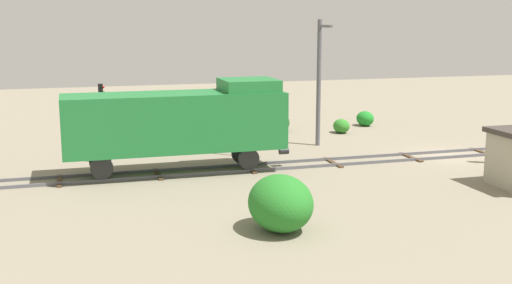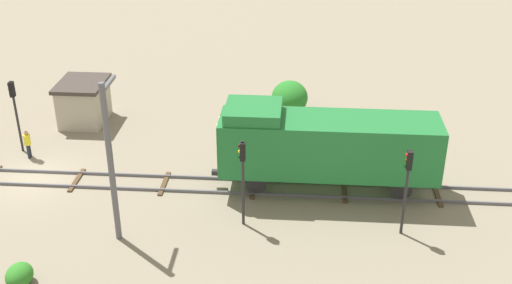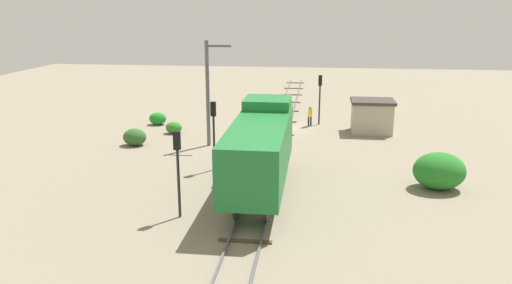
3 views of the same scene
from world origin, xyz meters
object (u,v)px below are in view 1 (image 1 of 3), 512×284
(traffic_signal_mid, at_px, (236,103))
(traffic_signal_far, at_px, (102,109))
(catenary_mast, at_px, (319,80))
(locomotive, at_px, (179,120))
(worker_near_track, at_px, (492,145))

(traffic_signal_mid, distance_m, traffic_signal_far, 7.50)
(traffic_signal_mid, xyz_separation_m, catenary_mast, (1.54, -5.68, 1.08))
(traffic_signal_mid, relative_size, catenary_mast, 0.57)
(locomotive, bearing_deg, catenary_mast, -62.71)
(traffic_signal_far, bearing_deg, traffic_signal_mid, -91.53)
(locomotive, xyz_separation_m, catenary_mast, (4.94, -9.57, 1.36))
(worker_near_track, bearing_deg, traffic_signal_far, 96.64)
(traffic_signal_far, xyz_separation_m, catenary_mast, (1.34, -13.18, 1.10))
(traffic_signal_far, height_order, catenary_mast, catenary_mast)
(locomotive, distance_m, catenary_mast, 10.85)
(traffic_signal_far, distance_m, catenary_mast, 13.30)
(worker_near_track, bearing_deg, traffic_signal_mid, 88.87)
(catenary_mast, bearing_deg, traffic_signal_mid, 105.14)
(locomotive, height_order, traffic_signal_far, locomotive)
(traffic_signal_mid, height_order, traffic_signal_far, traffic_signal_mid)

